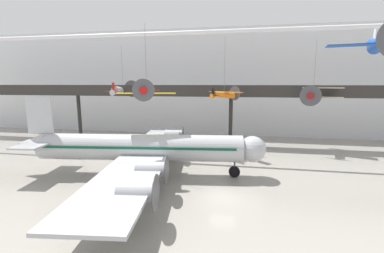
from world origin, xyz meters
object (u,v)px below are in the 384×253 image
suspended_plane_silver_racer (123,91)px  suspended_plane_yellow_lowwing (147,91)px  suspended_plane_orange_highwing (224,94)px  airliner_silver_main (140,148)px  suspended_plane_cream_biplane (313,93)px

suspended_plane_silver_racer → suspended_plane_yellow_lowwing: suspended_plane_yellow_lowwing is taller
suspended_plane_orange_highwing → suspended_plane_yellow_lowwing: size_ratio=1.07×
suspended_plane_orange_highwing → airliner_silver_main: bearing=-177.6°
airliner_silver_main → suspended_plane_yellow_lowwing: size_ratio=3.88×
airliner_silver_main → suspended_plane_orange_highwing: 15.76m
airliner_silver_main → suspended_plane_yellow_lowwing: bearing=61.3°
suspended_plane_silver_racer → suspended_plane_orange_highwing: bearing=-102.5°
airliner_silver_main → suspended_plane_yellow_lowwing: suspended_plane_yellow_lowwing is taller
suspended_plane_silver_racer → suspended_plane_yellow_lowwing: size_ratio=1.08×
suspended_plane_orange_highwing → suspended_plane_silver_racer: bearing=114.7°
suspended_plane_silver_racer → suspended_plane_cream_biplane: size_ratio=0.93×
suspended_plane_orange_highwing → suspended_plane_cream_biplane: 14.95m
airliner_silver_main → suspended_plane_cream_biplane: size_ratio=3.34×
airliner_silver_main → suspended_plane_yellow_lowwing: (0.57, 1.42, 6.65)m
suspended_plane_silver_racer → suspended_plane_orange_highwing: 19.82m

